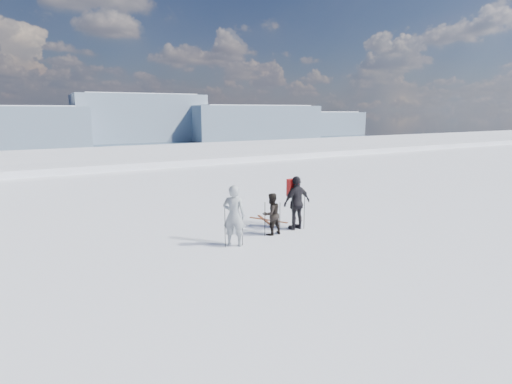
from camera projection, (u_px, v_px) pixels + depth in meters
lake_basin at (138, 225)px, 38.30m from camera, size 820.00×820.00×71.62m
far_mountain_range at (74, 122)px, 417.01m from camera, size 770.00×110.00×53.00m
skier_grey at (234, 216)px, 12.83m from camera, size 0.87×0.84×2.01m
skier_dark at (271, 214)px, 14.02m from camera, size 0.80×0.67×1.50m
skier_pack at (297, 203)px, 14.64m from camera, size 1.20×0.58×1.99m
backpack at (293, 166)px, 14.58m from camera, size 0.44×0.27×0.65m
ski_poles at (270, 219)px, 13.81m from camera, size 3.44×0.59×1.37m
skis_loose at (267, 220)px, 15.96m from camera, size 0.98×1.69×0.03m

